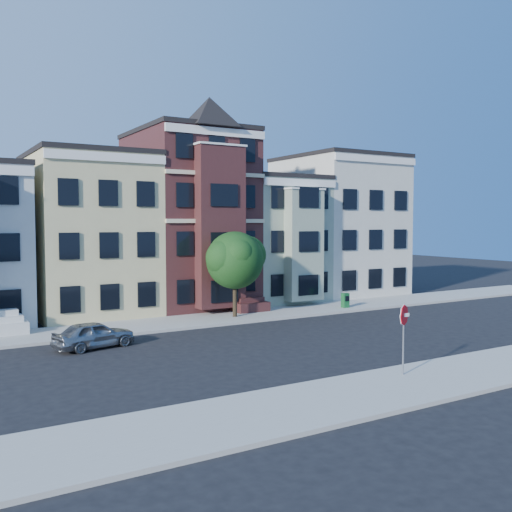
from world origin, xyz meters
TOP-DOWN VIEW (x-y plane):
  - ground at (0.00, 0.00)m, footprint 120.00×120.00m
  - far_sidewalk at (0.00, 8.00)m, footprint 60.00×4.00m
  - near_sidewalk at (0.00, -8.00)m, footprint 60.00×4.00m
  - house_yellow at (-7.00, 14.50)m, footprint 7.00×9.00m
  - house_brown at (0.00, 14.50)m, footprint 7.00×9.00m
  - house_green at (6.50, 14.50)m, footprint 6.00×9.00m
  - house_cream at (13.50, 14.50)m, footprint 8.00×9.00m
  - street_tree at (0.06, 7.74)m, footprint 6.89×6.89m
  - parked_car at (-9.50, 4.10)m, footprint 4.05×2.33m
  - newspaper_box at (8.24, 7.14)m, footprint 0.45×0.40m
  - stop_sign at (-0.82, -7.14)m, footprint 0.84×0.15m

SIDE VIEW (x-z plane):
  - ground at x=0.00m, z-range 0.00..0.00m
  - far_sidewalk at x=0.00m, z-range 0.00..0.15m
  - near_sidewalk at x=0.00m, z-range 0.00..0.15m
  - newspaper_box at x=8.24m, z-range 0.15..1.13m
  - parked_car at x=-9.50m, z-range 0.00..1.30m
  - stop_sign at x=-0.82m, z-range 0.15..3.20m
  - street_tree at x=0.06m, z-range 0.15..6.60m
  - house_green at x=6.50m, z-range 0.00..9.00m
  - house_yellow at x=-7.00m, z-range 0.00..10.00m
  - house_cream at x=13.50m, z-range 0.00..11.00m
  - house_brown at x=0.00m, z-range 0.00..12.00m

